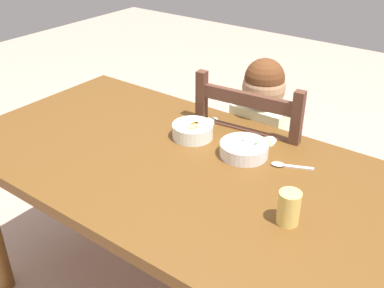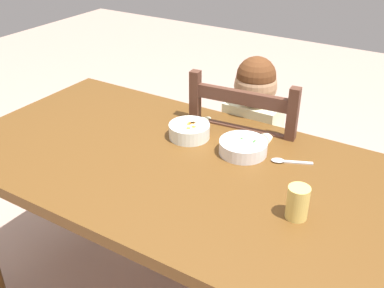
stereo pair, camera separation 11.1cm
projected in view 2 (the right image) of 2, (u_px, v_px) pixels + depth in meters
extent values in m
cube|color=brown|center=(178.00, 166.00, 1.51)|extent=(1.56, 0.83, 0.04)
cylinder|color=brown|center=(98.00, 159.00, 2.27)|extent=(0.07, 0.07, 0.70)
cube|color=#502F22|center=(252.00, 169.00, 2.00)|extent=(0.46, 0.46, 0.02)
cube|color=#502F22|center=(299.00, 199.00, 2.19)|extent=(0.04, 0.04, 0.44)
cube|color=#502F22|center=(226.00, 180.00, 2.33)|extent=(0.04, 0.04, 0.44)
cube|color=#502F22|center=(277.00, 248.00, 1.89)|extent=(0.04, 0.04, 0.44)
cube|color=#502F22|center=(195.00, 222.00, 2.04)|extent=(0.04, 0.04, 0.44)
cube|color=#502F22|center=(289.00, 149.00, 1.66)|extent=(0.04, 0.04, 0.48)
cube|color=#502F22|center=(195.00, 128.00, 1.80)|extent=(0.04, 0.04, 0.48)
cube|color=#502F22|center=(242.00, 98.00, 1.65)|extent=(0.36, 0.06, 0.05)
cube|color=#502F22|center=(240.00, 133.00, 1.72)|extent=(0.36, 0.06, 0.05)
cube|color=beige|center=(252.00, 138.00, 1.89)|extent=(0.22, 0.14, 0.32)
sphere|color=#A77D58|center=(256.00, 85.00, 1.78)|extent=(0.17, 0.17, 0.17)
sphere|color=#593018|center=(256.00, 76.00, 1.76)|extent=(0.16, 0.16, 0.16)
cylinder|color=#3F4C72|center=(223.00, 222.00, 2.02)|extent=(0.07, 0.07, 0.46)
cylinder|color=#3F4C72|center=(246.00, 231.00, 1.97)|extent=(0.07, 0.07, 0.46)
cylinder|color=beige|center=(213.00, 123.00, 1.84)|extent=(0.06, 0.24, 0.13)
cylinder|color=beige|center=(273.00, 139.00, 1.72)|extent=(0.06, 0.24, 0.13)
cylinder|color=white|center=(243.00, 147.00, 1.54)|extent=(0.16, 0.16, 0.05)
cylinder|color=white|center=(243.00, 152.00, 1.55)|extent=(0.07, 0.07, 0.01)
cylinder|color=#40952C|center=(243.00, 145.00, 1.53)|extent=(0.13, 0.13, 0.03)
sphere|color=#3A8929|center=(255.00, 142.00, 1.53)|extent=(0.01, 0.01, 0.01)
sphere|color=green|center=(253.00, 143.00, 1.52)|extent=(0.01, 0.01, 0.01)
sphere|color=#348D2D|center=(241.00, 139.00, 1.54)|extent=(0.01, 0.01, 0.01)
cylinder|color=white|center=(189.00, 131.00, 1.63)|extent=(0.15, 0.15, 0.05)
cylinder|color=white|center=(189.00, 136.00, 1.65)|extent=(0.07, 0.07, 0.01)
cylinder|color=orange|center=(189.00, 129.00, 1.63)|extent=(0.12, 0.12, 0.03)
cube|color=orange|center=(189.00, 129.00, 1.60)|extent=(0.02, 0.02, 0.01)
cube|color=orange|center=(194.00, 123.00, 1.64)|extent=(0.02, 0.02, 0.01)
cube|color=orange|center=(194.00, 128.00, 1.61)|extent=(0.02, 0.02, 0.01)
cube|color=orange|center=(190.00, 124.00, 1.63)|extent=(0.01, 0.01, 0.01)
cube|color=orange|center=(189.00, 125.00, 1.62)|extent=(0.02, 0.02, 0.01)
cube|color=orange|center=(193.00, 124.00, 1.63)|extent=(0.02, 0.02, 0.01)
cube|color=silver|center=(298.00, 162.00, 1.49)|extent=(0.09, 0.05, 0.00)
ellipsoid|color=silver|center=(278.00, 160.00, 1.50)|extent=(0.05, 0.05, 0.01)
cylinder|color=#E5C764|center=(298.00, 203.00, 1.22)|extent=(0.06, 0.06, 0.10)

